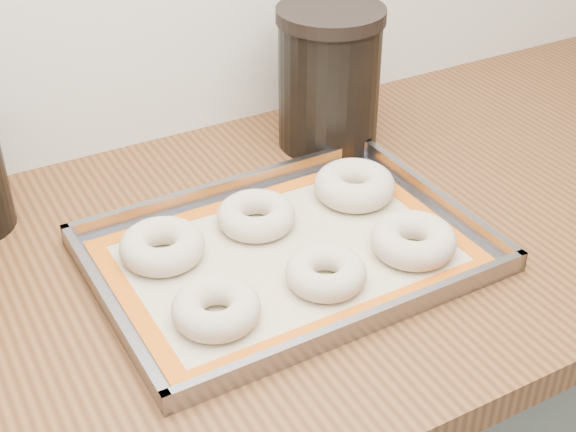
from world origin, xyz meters
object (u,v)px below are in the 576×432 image
bagel_front_right (413,240)px  bagel_back_right (355,185)px  bagel_back_left (162,246)px  bagel_back_mid (256,216)px  bagel_front_left (216,308)px  baking_tray (288,252)px  bagel_front_mid (326,272)px  canister_right (329,78)px

bagel_front_right → bagel_back_right: 0.14m
bagel_back_left → bagel_back_mid: 0.13m
bagel_front_right → bagel_back_right: (0.01, 0.14, 0.00)m
bagel_front_left → baking_tray: bearing=28.7°
bagel_front_left → bagel_back_right: bagel_back_right is taller
bagel_back_right → bagel_front_right: bearing=-92.4°
bagel_front_left → bagel_back_right: bearing=27.4°
bagel_front_mid → bagel_front_right: bearing=0.5°
canister_right → bagel_back_left: bearing=-153.7°
bagel_front_right → canister_right: 0.32m
canister_right → bagel_front_right: bearing=-101.5°
bagel_back_mid → bagel_back_right: bearing=-0.9°
baking_tray → bagel_front_left: 0.15m
bagel_front_left → bagel_back_right: size_ratio=0.90×
baking_tray → bagel_back_mid: bearing=95.5°
bagel_front_left → canister_right: size_ratio=0.47×
baking_tray → bagel_back_left: (-0.14, 0.07, 0.02)m
bagel_front_left → bagel_front_right: (0.26, -0.00, 0.00)m
bagel_front_right → bagel_back_left: 0.30m
baking_tray → bagel_back_left: size_ratio=4.54×
baking_tray → bagel_back_left: bagel_back_left is taller
bagel_front_left → bagel_back_mid: size_ratio=0.98×
bagel_front_left → canister_right: (0.32, 0.30, 0.08)m
bagel_front_mid → bagel_back_left: 0.20m
bagel_back_left → canister_right: size_ratio=0.49×
bagel_front_left → bagel_front_right: 0.26m
baking_tray → bagel_back_right: bagel_back_right is taller
baking_tray → canister_right: bearing=49.6°
bagel_front_right → bagel_front_mid: bearing=-179.5°
baking_tray → bagel_front_mid: 0.07m
bagel_back_right → bagel_front_mid: bearing=-132.8°
bagel_front_right → bagel_back_right: bagel_back_right is taller
bagel_front_right → canister_right: size_ratio=0.50×
baking_tray → canister_right: 0.32m
bagel_front_left → bagel_back_left: (-0.01, 0.13, 0.00)m
bagel_front_mid → canister_right: 0.36m
baking_tray → bagel_front_left: (-0.13, -0.07, 0.01)m
bagel_front_left → bagel_front_mid: (0.14, -0.00, -0.00)m
bagel_back_mid → bagel_back_right: 0.15m
bagel_front_mid → canister_right: (0.18, 0.30, 0.08)m
bagel_back_left → bagel_back_mid: size_ratio=1.03×
bagel_back_right → bagel_back_mid: bearing=179.1°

